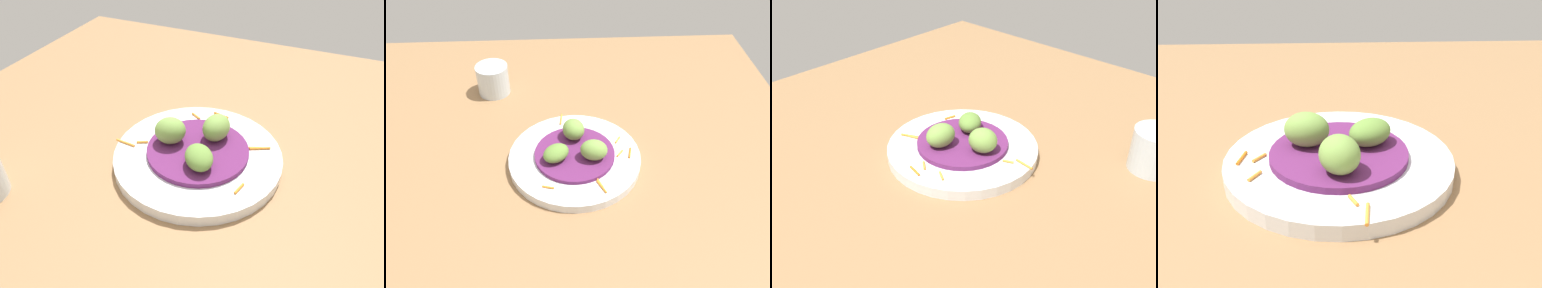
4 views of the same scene
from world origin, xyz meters
The scene contains 8 objects.
table_surface centered at (0.00, 0.00, 1.00)cm, with size 110.00×110.00×2.00cm, color #936D47.
main_plate centered at (0.47, -2.53, 2.96)cm, with size 27.23×27.23×1.92cm, color silver.
cabbage_bed centered at (0.47, -2.53, 4.36)cm, with size 16.48×16.48×0.87cm, color #60235B.
carrot_garnish centered at (-0.03, -6.29, 4.12)cm, with size 24.54×18.61×0.40cm.
guac_scoop_left centered at (4.83, -2.54, 6.96)cm, with size 5.04×4.51×4.34cm, color #759E47.
guac_scoop_center centered at (-1.70, 1.24, 6.39)cm, with size 4.18×5.54×3.21cm, color olive.
guac_scoop_right centered at (-1.71, -6.31, 6.90)cm, with size 5.44×4.23×4.21cm, color #759E47.
water_glass centered at (26.97, 16.73, 5.76)cm, with size 7.93×7.93×7.52cm, color silver.
Camera 2 is at (-60.78, -0.35, 61.51)cm, focal length 37.95 mm.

